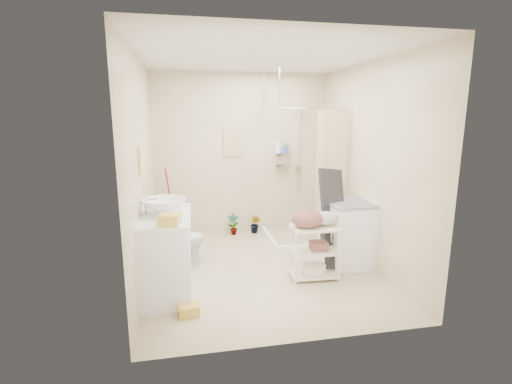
# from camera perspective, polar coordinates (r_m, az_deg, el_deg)

# --- Properties ---
(floor) EXTENTS (3.20, 3.20, 0.00)m
(floor) POSITION_cam_1_polar(r_m,az_deg,el_deg) (4.86, 0.85, -11.73)
(floor) COLOR beige
(floor) RESTS_ON ground
(ceiling) EXTENTS (2.80, 3.20, 0.04)m
(ceiling) POSITION_cam_1_polar(r_m,az_deg,el_deg) (4.50, 0.96, 20.23)
(ceiling) COLOR silver
(ceiling) RESTS_ON ground
(wall_back) EXTENTS (2.80, 0.04, 2.60)m
(wall_back) POSITION_cam_1_polar(r_m,az_deg,el_deg) (6.06, -2.23, 5.73)
(wall_back) COLOR beige
(wall_back) RESTS_ON ground
(wall_front) EXTENTS (2.80, 0.04, 2.60)m
(wall_front) POSITION_cam_1_polar(r_m,az_deg,el_deg) (2.98, 7.25, -0.68)
(wall_front) COLOR beige
(wall_front) RESTS_ON ground
(wall_left) EXTENTS (0.04, 3.20, 2.60)m
(wall_left) POSITION_cam_1_polar(r_m,az_deg,el_deg) (4.43, -17.13, 2.98)
(wall_left) COLOR beige
(wall_left) RESTS_ON ground
(wall_right) EXTENTS (0.04, 3.20, 2.60)m
(wall_right) POSITION_cam_1_polar(r_m,az_deg,el_deg) (4.98, 16.91, 3.91)
(wall_right) COLOR beige
(wall_right) RESTS_ON ground
(vanity) EXTENTS (0.59, 1.03, 0.89)m
(vanity) POSITION_cam_1_polar(r_m,az_deg,el_deg) (4.22, -13.73, -9.28)
(vanity) COLOR silver
(vanity) RESTS_ON ground
(sink) EXTENTS (0.49, 0.49, 0.16)m
(sink) POSITION_cam_1_polar(r_m,az_deg,el_deg) (4.12, -13.93, -2.12)
(sink) COLOR white
(sink) RESTS_ON vanity
(counter_basket) EXTENTS (0.23, 0.19, 0.11)m
(counter_basket) POSITION_cam_1_polar(r_m,az_deg,el_deg) (3.68, -13.19, -4.19)
(counter_basket) COLOR #E1C34B
(counter_basket) RESTS_ON vanity
(floor_basket) EXTENTS (0.31, 0.26, 0.15)m
(floor_basket) POSITION_cam_1_polar(r_m,az_deg,el_deg) (3.87, -10.33, -17.16)
(floor_basket) COLOR gold
(floor_basket) RESTS_ON ground
(toilet) EXTENTS (0.69, 0.44, 0.67)m
(toilet) POSITION_cam_1_polar(r_m,az_deg,el_deg) (4.99, -11.89, -7.24)
(toilet) COLOR silver
(toilet) RESTS_ON ground
(mop) EXTENTS (0.12, 0.12, 1.13)m
(mop) POSITION_cam_1_polar(r_m,az_deg,el_deg) (6.05, -13.33, -1.68)
(mop) COLOR #AC0A11
(mop) RESTS_ON ground
(potted_plant_a) EXTENTS (0.20, 0.14, 0.35)m
(potted_plant_a) POSITION_cam_1_polar(r_m,az_deg,el_deg) (6.12, -3.52, -4.98)
(potted_plant_a) COLOR brown
(potted_plant_a) RESTS_ON ground
(potted_plant_b) EXTENTS (0.22, 0.22, 0.31)m
(potted_plant_b) POSITION_cam_1_polar(r_m,az_deg,el_deg) (6.19, -0.11, -4.96)
(potted_plant_b) COLOR brown
(potted_plant_b) RESTS_ON ground
(hanging_towel) EXTENTS (0.28, 0.03, 0.42)m
(hanging_towel) POSITION_cam_1_polar(r_m,az_deg,el_deg) (6.01, -3.64, 7.57)
(hanging_towel) COLOR beige
(hanging_towel) RESTS_ON wall_back
(towel_ring) EXTENTS (0.04, 0.22, 0.34)m
(towel_ring) POSITION_cam_1_polar(r_m,az_deg,el_deg) (4.21, -17.27, 4.87)
(towel_ring) COLOR #F0D68B
(towel_ring) RESTS_ON wall_left
(tp_holder) EXTENTS (0.08, 0.12, 0.14)m
(tp_holder) POSITION_cam_1_polar(r_m,az_deg,el_deg) (4.60, -16.14, -4.06)
(tp_holder) COLOR white
(tp_holder) RESTS_ON wall_left
(shower) EXTENTS (1.10, 1.10, 2.10)m
(shower) POSITION_cam_1_polar(r_m,az_deg,el_deg) (5.76, 7.04, 2.82)
(shower) COLOR white
(shower) RESTS_ON ground
(shampoo_bottle_a) EXTENTS (0.10, 0.10, 0.25)m
(shampoo_bottle_a) POSITION_cam_1_polar(r_m,az_deg,el_deg) (6.07, 3.36, 7.11)
(shampoo_bottle_a) COLOR white
(shampoo_bottle_a) RESTS_ON shower
(shampoo_bottle_b) EXTENTS (0.10, 0.10, 0.17)m
(shampoo_bottle_b) POSITION_cam_1_polar(r_m,az_deg,el_deg) (6.11, 4.61, 6.75)
(shampoo_bottle_b) COLOR #334B9B
(shampoo_bottle_b) RESTS_ON shower
(washing_machine) EXTENTS (0.59, 0.61, 0.84)m
(washing_machine) POSITION_cam_1_polar(r_m,az_deg,el_deg) (5.01, 13.91, -6.19)
(washing_machine) COLOR white
(washing_machine) RESTS_ON ground
(laundry_rack) EXTENTS (0.58, 0.36, 0.77)m
(laundry_rack) POSITION_cam_1_polar(r_m,az_deg,el_deg) (4.53, 9.00, -8.39)
(laundry_rack) COLOR white
(laundry_rack) RESTS_ON ground
(ironing_board) EXTENTS (0.39, 0.23, 1.31)m
(ironing_board) POSITION_cam_1_polar(r_m,az_deg,el_deg) (4.81, 11.87, -3.91)
(ironing_board) COLOR black
(ironing_board) RESTS_ON ground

